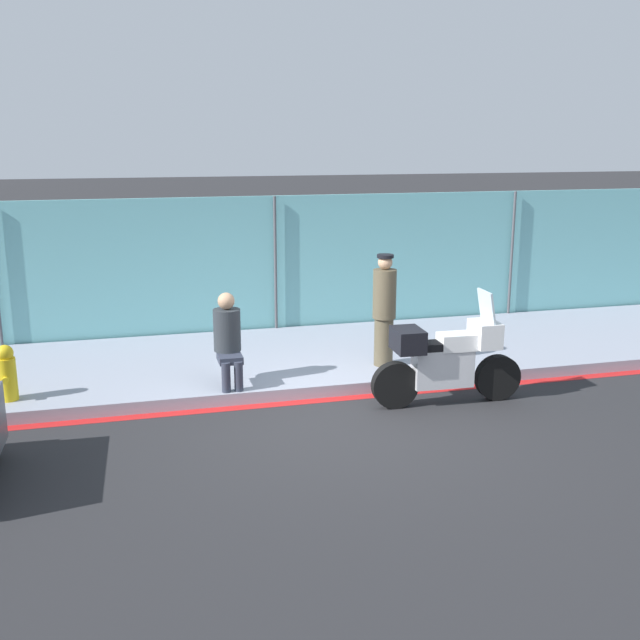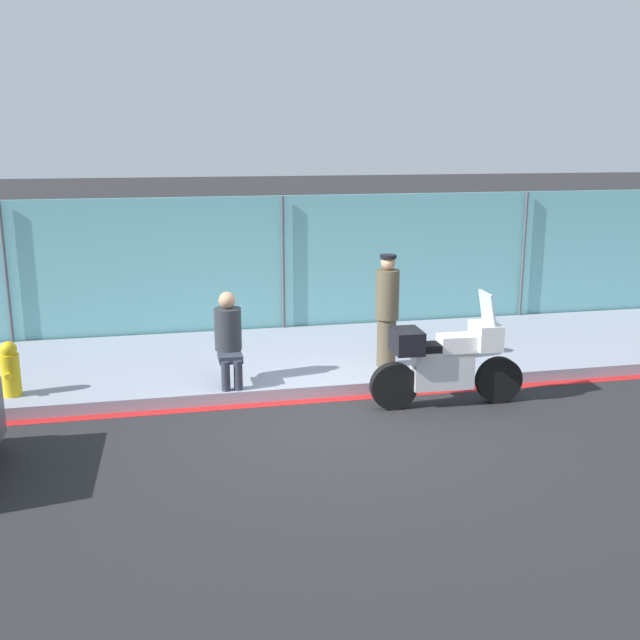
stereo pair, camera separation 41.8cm
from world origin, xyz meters
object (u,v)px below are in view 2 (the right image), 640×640
at_px(officer_standing, 387,310).
at_px(fire_hydrant, 10,369).
at_px(motorcycle, 446,361).
at_px(person_seated_on_curb, 228,334).

height_order(officer_standing, fire_hydrant, officer_standing).
relative_size(motorcycle, officer_standing, 1.25).
relative_size(motorcycle, fire_hydrant, 2.83).
bearing_deg(person_seated_on_curb, motorcycle, -21.26).
distance_m(motorcycle, person_seated_on_curb, 2.96).
distance_m(officer_standing, fire_hydrant, 5.23).
distance_m(officer_standing, person_seated_on_curb, 2.37).
relative_size(person_seated_on_curb, fire_hydrant, 1.72).
xyz_separation_m(motorcycle, fire_hydrant, (-5.60, 1.13, -0.09)).
distance_m(person_seated_on_curb, fire_hydrant, 2.87).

